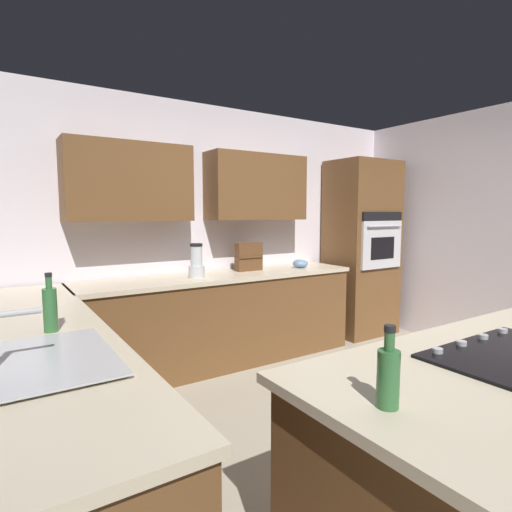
{
  "coord_description": "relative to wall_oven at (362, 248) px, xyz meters",
  "views": [
    {
      "loc": [
        2.0,
        1.81,
        1.51
      ],
      "look_at": [
        -0.1,
        -1.43,
        1.1
      ],
      "focal_mm": 28.69,
      "sensor_mm": 36.0,
      "label": 1
    }
  ],
  "objects": [
    {
      "name": "lower_cabinets_side",
      "position": [
        3.67,
        1.17,
        -0.64
      ],
      "size": [
        0.6,
        2.9,
        0.86
      ],
      "primitive_type": "cube",
      "color": "brown",
      "rests_on": "ground"
    },
    {
      "name": "sink_unit",
      "position": [
        3.68,
        1.72,
        -0.15
      ],
      "size": [
        0.46,
        0.7,
        0.23
      ],
      "color": "#515456",
      "rests_on": "countertop_side"
    },
    {
      "name": "wall_oven",
      "position": [
        0.0,
        0.0,
        0.0
      ],
      "size": [
        0.8,
        0.66,
        2.13
      ],
      "color": "brown",
      "rests_on": "ground"
    },
    {
      "name": "wall_back",
      "position": [
        1.92,
        -0.33,
        0.35
      ],
      "size": [
        6.0,
        0.44,
        2.6
      ],
      "color": "silver",
      "rests_on": "ground"
    },
    {
      "name": "mixing_bowl",
      "position": [
        1.0,
        0.03,
        -0.12
      ],
      "size": [
        0.17,
        0.17,
        0.09
      ],
      "primitive_type": "ellipsoid",
      "color": "#668CB2",
      "rests_on": "countertop_back"
    },
    {
      "name": "dish_soap_bottle",
      "position": [
        3.62,
        1.24,
        -0.04
      ],
      "size": [
        0.07,
        0.07,
        0.3
      ],
      "color": "#336B38",
      "rests_on": "countertop_side"
    },
    {
      "name": "spice_rack",
      "position": [
        1.6,
        -0.08,
        -0.02
      ],
      "size": [
        0.29,
        0.11,
        0.29
      ],
      "color": "brown",
      "rests_on": "countertop_back"
    },
    {
      "name": "wall_left",
      "position": [
        -0.6,
        1.42,
        0.23
      ],
      "size": [
        0.1,
        4.0,
        2.6
      ],
      "primitive_type": "cube",
      "color": "silver",
      "rests_on": "ground"
    },
    {
      "name": "lower_cabinets_back",
      "position": [
        1.95,
        -0.0,
        -0.64
      ],
      "size": [
        2.8,
        0.6,
        0.86
      ],
      "primitive_type": "cube",
      "color": "brown",
      "rests_on": "ground"
    },
    {
      "name": "countertop_side",
      "position": [
        3.67,
        1.17,
        -0.19
      ],
      "size": [
        0.64,
        2.94,
        0.04
      ],
      "primitive_type": "cube",
      "color": "beige",
      "rests_on": "lower_cabinets_side"
    },
    {
      "name": "ground_plane",
      "position": [
        1.85,
        1.72,
        -1.07
      ],
      "size": [
        14.0,
        14.0,
        0.0
      ],
      "primitive_type": "plane",
      "color": "#9E937F"
    },
    {
      "name": "blender",
      "position": [
        2.25,
        0.03,
        -0.03
      ],
      "size": [
        0.15,
        0.15,
        0.32
      ],
      "color": "silver",
      "rests_on": "countertop_back"
    },
    {
      "name": "oil_bottle",
      "position": [
        2.84,
        2.72,
        -0.06
      ],
      "size": [
        0.07,
        0.07,
        0.26
      ],
      "color": "#336B38",
      "rests_on": "island_top"
    },
    {
      "name": "countertop_back",
      "position": [
        1.95,
        -0.0,
        -0.19
      ],
      "size": [
        2.84,
        0.64,
        0.04
      ],
      "primitive_type": "cube",
      "color": "beige",
      "rests_on": "lower_cabinets_back"
    }
  ]
}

